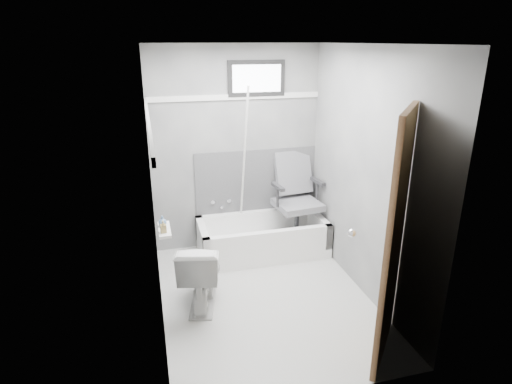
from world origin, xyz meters
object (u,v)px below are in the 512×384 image
object	(u,v)px
soap_bottle_b	(162,221)
office_chair	(298,198)
door	(449,255)
soap_bottle_a	(163,227)
toilet	(201,273)
bathtub	(262,237)

from	to	relation	value
soap_bottle_b	office_chair	bearing A→B (deg)	32.44
door	soap_bottle_a	xyz separation A→B (m)	(-1.92, 1.09, -0.03)
office_chair	soap_bottle_b	world-z (taller)	office_chair
office_chair	toilet	bearing A→B (deg)	-151.61
toilet	soap_bottle_b	size ratio (longest dim) A/B	7.55
bathtub	office_chair	distance (m)	0.62
office_chair	door	distance (m)	2.31
door	soap_bottle_a	world-z (taller)	door
toilet	soap_bottle_a	bearing A→B (deg)	50.79
toilet	soap_bottle_a	world-z (taller)	soap_bottle_a
office_chair	door	size ratio (longest dim) A/B	0.52
soap_bottle_a	soap_bottle_b	distance (m)	0.14
door	office_chair	bearing A→B (deg)	97.55
soap_bottle_b	bathtub	bearing A→B (deg)	39.94
bathtub	soap_bottle_a	world-z (taller)	soap_bottle_a
bathtub	office_chair	size ratio (longest dim) A/B	1.44
bathtub	door	size ratio (longest dim) A/B	0.75
bathtub	toilet	world-z (taller)	toilet
office_chair	soap_bottle_a	world-z (taller)	office_chair
soap_bottle_a	soap_bottle_b	xyz separation A→B (m)	(0.00, 0.14, -0.01)
office_chair	toilet	size ratio (longest dim) A/B	1.50
office_chair	soap_bottle_a	xyz separation A→B (m)	(-1.62, -1.17, 0.33)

